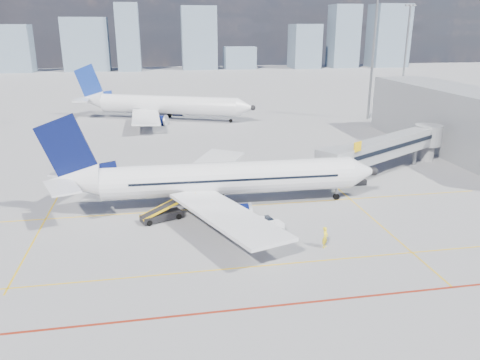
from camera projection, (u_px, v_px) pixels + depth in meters
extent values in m
plane|color=gray|center=(246.00, 236.00, 45.13)|extent=(420.00, 420.00, 0.00)
cube|color=#DEAA0B|center=(233.00, 207.00, 52.61)|extent=(60.00, 0.18, 0.01)
cube|color=#DEAA0B|center=(260.00, 266.00, 39.52)|extent=(80.00, 0.15, 0.01)
cube|color=#DEAA0B|center=(373.00, 218.00, 49.38)|extent=(0.15, 28.00, 0.01)
cube|color=#DEAA0B|center=(46.00, 219.00, 49.22)|extent=(0.15, 30.00, 0.01)
cube|color=maroon|center=(278.00, 305.00, 33.91)|extent=(90.00, 0.25, 0.01)
cube|color=gray|center=(386.00, 147.00, 62.81)|extent=(20.84, 13.93, 2.60)
cube|color=black|center=(386.00, 146.00, 62.74)|extent=(20.52, 13.82, 0.55)
cube|color=gray|center=(334.00, 162.00, 55.90)|extent=(4.49, 4.56, 3.00)
cube|color=black|center=(357.00, 182.00, 59.88)|extent=(2.20, 1.00, 0.70)
cylinder|color=slate|center=(358.00, 172.00, 59.46)|extent=(0.56, 0.56, 2.70)
cylinder|color=slate|center=(415.00, 152.00, 68.16)|extent=(0.60, 0.60, 3.90)
cylinder|color=gray|center=(428.00, 135.00, 69.93)|extent=(4.00, 4.00, 3.00)
cylinder|color=gray|center=(426.00, 148.00, 70.54)|extent=(2.40, 2.40, 3.90)
cube|color=#DEAA0B|center=(358.00, 147.00, 55.63)|extent=(1.26, 0.82, 1.20)
cube|color=gray|center=(461.00, 121.00, 74.69)|extent=(10.00, 42.00, 10.00)
cube|color=black|center=(433.00, 122.00, 73.88)|extent=(0.25, 40.00, 4.50)
cylinder|color=slate|center=(373.00, 61.00, 99.15)|extent=(0.56, 0.56, 25.00)
cylinder|color=slate|center=(406.00, 52.00, 136.47)|extent=(0.56, 0.56, 25.00)
cube|color=slate|center=(411.00, 5.00, 132.52)|extent=(3.20, 0.40, 0.50)
cube|color=silver|center=(407.00, 5.00, 132.09)|extent=(0.60, 0.15, 0.35)
cube|color=silver|center=(411.00, 5.00, 132.29)|extent=(0.60, 0.15, 0.35)
cube|color=silver|center=(415.00, 5.00, 132.49)|extent=(0.60, 0.15, 0.35)
cube|color=slate|center=(7.00, 49.00, 207.49)|extent=(21.40, 10.75, 20.59)
cube|color=slate|center=(86.00, 45.00, 212.79)|extent=(20.29, 8.26, 23.67)
cube|color=slate|center=(128.00, 37.00, 215.08)|extent=(10.18, 15.40, 29.80)
cube|color=slate|center=(199.00, 38.00, 220.77)|extent=(16.32, 8.51, 28.84)
cube|color=slate|center=(240.00, 58.00, 226.96)|extent=(15.00, 8.68, 10.42)
cube|color=slate|center=(305.00, 46.00, 230.87)|extent=(13.38, 14.35, 20.84)
cube|color=slate|center=(344.00, 36.00, 232.85)|extent=(13.19, 12.22, 29.98)
cube|color=slate|center=(388.00, 36.00, 236.86)|extent=(17.74, 14.40, 30.38)
cylinder|color=silver|center=(230.00, 178.00, 51.95)|extent=(27.92, 4.37, 3.62)
cone|color=silver|center=(363.00, 172.00, 54.20)|extent=(3.44, 3.71, 3.62)
sphere|color=black|center=(374.00, 171.00, 54.39)|extent=(1.05, 1.05, 1.02)
cone|color=silver|center=(72.00, 181.00, 49.36)|extent=(6.03, 3.78, 3.62)
cube|color=black|center=(353.00, 168.00, 53.87)|extent=(1.43, 1.43, 0.42)
cube|color=silver|center=(211.00, 166.00, 59.91)|extent=(10.96, 15.89, 0.53)
cube|color=silver|center=(227.00, 215.00, 44.22)|extent=(10.31, 15.99, 0.53)
cylinder|color=#080F3D|center=(221.00, 181.00, 57.61)|extent=(3.40, 2.22, 2.13)
cylinder|color=#080F3D|center=(233.00, 214.00, 47.50)|extent=(3.40, 2.22, 2.13)
cylinder|color=silver|center=(235.00, 181.00, 57.87)|extent=(0.38, 2.20, 2.19)
cylinder|color=silver|center=(250.00, 213.00, 47.76)|extent=(0.38, 2.20, 2.19)
cube|color=#080F3D|center=(68.00, 151.00, 48.36)|extent=(6.36, 0.47, 7.91)
cube|color=#080F3D|center=(93.00, 171.00, 49.38)|extent=(5.24, 0.42, 2.00)
cube|color=silver|center=(73.00, 170.00, 51.99)|extent=(4.63, 5.87, 0.20)
cube|color=silver|center=(62.00, 187.00, 46.41)|extent=(4.42, 5.84, 0.20)
cylinder|color=slate|center=(336.00, 192.00, 54.51)|extent=(0.29, 0.29, 1.80)
cylinder|color=black|center=(336.00, 197.00, 54.67)|extent=(0.77, 0.30, 0.76)
cylinder|color=slate|center=(220.00, 192.00, 54.86)|extent=(0.33, 0.33, 1.60)
cylinder|color=black|center=(220.00, 195.00, 54.96)|extent=(1.02, 0.68, 1.00)
cylinder|color=slate|center=(225.00, 207.00, 50.33)|extent=(0.33, 0.33, 1.60)
cylinder|color=black|center=(225.00, 210.00, 50.42)|extent=(1.02, 0.68, 1.00)
cube|color=black|center=(232.00, 171.00, 53.62)|extent=(22.82, 0.72, 0.24)
cube|color=black|center=(236.00, 180.00, 50.25)|extent=(22.82, 0.72, 0.24)
cylinder|color=silver|center=(169.00, 105.00, 101.09)|extent=(29.64, 15.46, 3.96)
cone|color=silver|center=(246.00, 108.00, 97.58)|extent=(4.91, 5.07, 3.96)
sphere|color=black|center=(253.00, 108.00, 97.29)|extent=(1.46, 1.46, 1.12)
cone|color=silver|center=(91.00, 99.00, 104.71)|extent=(7.53, 6.17, 3.96)
cube|color=black|center=(240.00, 105.00, 97.68)|extent=(2.00, 2.00, 0.46)
cube|color=silver|center=(177.00, 103.00, 110.23)|extent=(15.85, 15.34, 0.59)
cube|color=silver|center=(146.00, 117.00, 93.25)|extent=(5.65, 16.88, 0.59)
cylinder|color=#080F3D|center=(177.00, 111.00, 107.39)|extent=(4.28, 3.57, 2.34)
cylinder|color=#080F3D|center=(157.00, 121.00, 96.45)|extent=(4.28, 3.57, 2.34)
cylinder|color=silver|center=(185.00, 111.00, 107.00)|extent=(1.26, 2.35, 2.40)
cylinder|color=silver|center=(166.00, 121.00, 96.06)|extent=(1.26, 2.35, 2.40)
cube|color=navy|center=(89.00, 84.00, 103.63)|extent=(6.55, 3.00, 8.67)
cube|color=navy|center=(101.00, 95.00, 103.88)|extent=(5.40, 2.50, 2.19)
cube|color=silver|center=(96.00, 96.00, 107.71)|extent=(6.17, 6.19, 0.22)
cube|color=silver|center=(82.00, 100.00, 101.67)|extent=(3.13, 5.73, 0.22)
cylinder|color=black|center=(170.00, 115.00, 104.62)|extent=(1.17, 0.99, 1.00)
cylinder|color=black|center=(161.00, 120.00, 99.71)|extent=(1.17, 0.99, 1.00)
cylinder|color=black|center=(231.00, 121.00, 99.17)|extent=(0.81, 0.55, 0.76)
cube|color=silver|center=(270.00, 227.00, 45.68)|extent=(2.69, 1.85, 0.89)
cube|color=silver|center=(266.00, 222.00, 45.30)|extent=(1.37, 1.50, 0.67)
cube|color=black|center=(266.00, 220.00, 45.23)|extent=(1.25, 1.42, 0.39)
cylinder|color=black|center=(265.00, 234.00, 44.90)|extent=(0.66, 0.38, 0.62)
cylinder|color=black|center=(259.00, 229.00, 45.97)|extent=(0.66, 0.38, 0.62)
cylinder|color=black|center=(281.00, 231.00, 45.56)|extent=(0.66, 0.38, 0.62)
cylinder|color=black|center=(275.00, 226.00, 46.64)|extent=(0.66, 0.38, 0.62)
cube|color=black|center=(248.00, 233.00, 45.22)|extent=(3.61, 2.30, 0.17)
cube|color=silver|center=(239.00, 225.00, 45.03)|extent=(1.75, 1.72, 1.44)
cube|color=silver|center=(257.00, 225.00, 44.90)|extent=(1.75, 1.72, 1.44)
cylinder|color=black|center=(234.00, 237.00, 44.75)|extent=(0.32, 0.20, 0.30)
cylinder|color=black|center=(235.00, 231.00, 45.98)|extent=(0.32, 0.20, 0.30)
cylinder|color=black|center=(261.00, 238.00, 44.55)|extent=(0.32, 0.20, 0.30)
cylinder|color=black|center=(262.00, 232.00, 45.78)|extent=(0.32, 0.20, 0.30)
cube|color=black|center=(161.00, 216.00, 48.80)|extent=(4.53, 3.01, 0.71)
cube|color=black|center=(168.00, 205.00, 48.88)|extent=(6.03, 3.22, 1.87)
cube|color=#DEAA0B|center=(166.00, 203.00, 49.33)|extent=(5.70, 2.36, 1.95)
cube|color=#DEAA0B|center=(170.00, 207.00, 48.43)|extent=(5.70, 2.36, 1.95)
cylinder|color=black|center=(149.00, 223.00, 47.45)|extent=(0.66, 0.45, 0.61)
cylinder|color=black|center=(144.00, 218.00, 48.59)|extent=(0.66, 0.45, 0.61)
cylinder|color=black|center=(179.00, 217.00, 49.10)|extent=(0.66, 0.45, 0.61)
cylinder|color=black|center=(173.00, 212.00, 50.24)|extent=(0.66, 0.45, 0.61)
imported|color=yellow|center=(325.00, 237.00, 42.63)|extent=(0.84, 0.87, 2.01)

